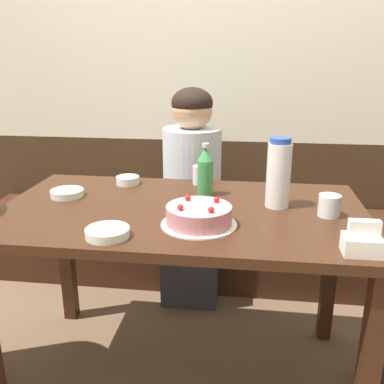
% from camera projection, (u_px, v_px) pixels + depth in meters
% --- Properties ---
extents(ground_plane, '(12.00, 12.00, 0.00)m').
position_uv_depth(ground_plane, '(183.00, 373.00, 1.85)').
color(ground_plane, brown).
extents(back_wall, '(4.80, 0.04, 2.50)m').
position_uv_depth(back_wall, '(209.00, 66.00, 2.45)').
color(back_wall, '#3D2819').
rests_on(back_wall, ground_plane).
extents(bench_seat, '(2.63, 0.38, 0.43)m').
position_uv_depth(bench_seat, '(203.00, 246.00, 2.56)').
color(bench_seat, '#381E11').
rests_on(bench_seat, ground_plane).
extents(dining_table, '(1.38, 0.78, 0.76)m').
position_uv_depth(dining_table, '(182.00, 232.00, 1.64)').
color(dining_table, '#381E11').
rests_on(dining_table, ground_plane).
extents(birthday_cake, '(0.26, 0.26, 0.09)m').
position_uv_depth(birthday_cake, '(199.00, 216.00, 1.44)').
color(birthday_cake, white).
rests_on(birthday_cake, dining_table).
extents(water_pitcher, '(0.09, 0.09, 0.27)m').
position_uv_depth(water_pitcher, '(279.00, 173.00, 1.60)').
color(water_pitcher, white).
rests_on(water_pitcher, dining_table).
extents(soju_bottle, '(0.06, 0.06, 0.22)m').
position_uv_depth(soju_bottle, '(205.00, 171.00, 1.73)').
color(soju_bottle, '#388E4C').
rests_on(soju_bottle, dining_table).
extents(napkin_holder, '(0.11, 0.08, 0.11)m').
position_uv_depth(napkin_holder, '(362.00, 242.00, 1.23)').
color(napkin_holder, white).
rests_on(napkin_holder, dining_table).
extents(bowl_soup_white, '(0.14, 0.14, 0.03)m').
position_uv_depth(bowl_soup_white, '(108.00, 233.00, 1.36)').
color(bowl_soup_white, white).
rests_on(bowl_soup_white, dining_table).
extents(bowl_rice_small, '(0.13, 0.13, 0.03)m').
position_uv_depth(bowl_rice_small, '(67.00, 193.00, 1.74)').
color(bowl_rice_small, white).
rests_on(bowl_rice_small, dining_table).
extents(bowl_side_dish, '(0.10, 0.10, 0.04)m').
position_uv_depth(bowl_side_dish, '(128.00, 180.00, 1.91)').
color(bowl_side_dish, white).
rests_on(bowl_side_dish, dining_table).
extents(glass_water_tall, '(0.08, 0.08, 0.08)m').
position_uv_depth(glass_water_tall, '(329.00, 206.00, 1.53)').
color(glass_water_tall, silver).
rests_on(glass_water_tall, dining_table).
extents(glass_tumbler_short, '(0.06, 0.06, 0.08)m').
position_uv_depth(glass_tumbler_short, '(200.00, 175.00, 1.91)').
color(glass_tumbler_short, silver).
rests_on(glass_tumbler_short, dining_table).
extents(person_pale_blue_shirt, '(0.30, 0.34, 1.16)m').
position_uv_depth(person_pale_blue_shirt, '(192.00, 203.00, 2.30)').
color(person_pale_blue_shirt, '#33333D').
rests_on(person_pale_blue_shirt, ground_plane).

